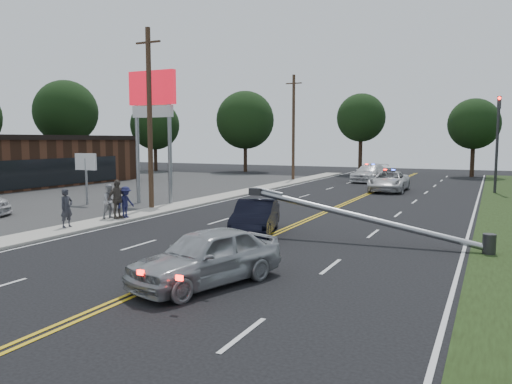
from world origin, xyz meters
The scene contains 22 objects.
ground centered at (0.00, 0.00, 0.00)m, with size 120.00×120.00×0.00m, color black.
sidewalk centered at (-8.40, 10.00, 0.06)m, with size 1.80×70.00×0.12m, color #ABA69A.
centerline_yellow centered at (0.00, 10.00, 0.01)m, with size 0.36×80.00×0.00m, color gold.
pylon_sign centered at (-10.50, 14.00, 6.00)m, with size 3.20×0.35×8.00m.
small_sign centered at (-14.00, 12.00, 2.33)m, with size 1.60×0.14×3.10m.
traffic_signal centered at (8.30, 30.00, 4.21)m, with size 0.28×0.41×7.05m.
fallen_streetlight centered at (4.19, 8.00, 0.92)m, with size 9.36×0.44×1.91m.
utility_pole_mid centered at (-9.20, 12.00, 5.08)m, with size 1.60×0.28×10.00m.
utility_pole_far centered at (-9.20, 34.00, 5.08)m, with size 1.60×0.28×10.00m.
tree_3 centered at (-35.98, 31.72, 7.04)m, with size 7.14×7.14×10.62m.
tree_4 centered at (-30.34, 40.68, 5.71)m, with size 6.11×6.11×8.78m.
tree_5 centered at (-19.40, 44.10, 6.28)m, with size 7.03×7.03×9.81m.
tree_6 centered at (-5.50, 45.37, 6.35)m, with size 5.40×5.40×9.07m.
tree_7 centered at (6.11, 46.62, 5.55)m, with size 5.30×5.30×8.22m.
crashed_sedan centered at (-0.74, 7.89, 0.72)m, with size 1.52×4.35×1.43m, color black.
waiting_sedan centered at (1.21, 0.73, 0.77)m, with size 1.82×4.54×1.55m, color #9EA1A6.
emergency_a centered at (0.99, 27.87, 0.77)m, with size 2.54×5.52×1.53m, color silver.
emergency_b centered at (-2.26, 35.81, 0.81)m, with size 2.28×5.61×1.63m, color silver.
bystander_a centered at (-8.54, 5.18, 0.97)m, with size 0.62×0.41×1.69m, color #2A2B33.
bystander_b centered at (-8.56, 7.93, 0.95)m, with size 0.81×0.63×1.66m, color #9E9EA2.
bystander_c centered at (-8.02, 8.41, 0.89)m, with size 0.99×0.57×1.53m, color #1B1D45.
bystander_d centered at (-8.21, 8.03, 1.06)m, with size 1.10×0.46×1.88m, color #534A43.
Camera 1 is at (8.10, -10.63, 3.92)m, focal length 35.00 mm.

